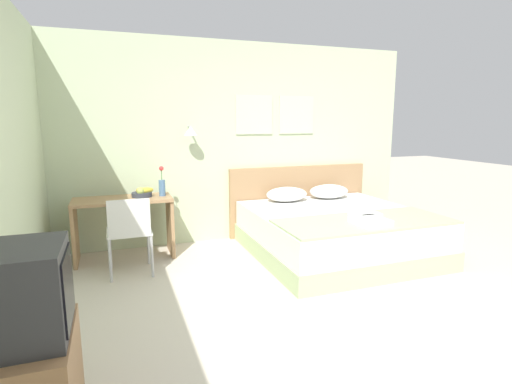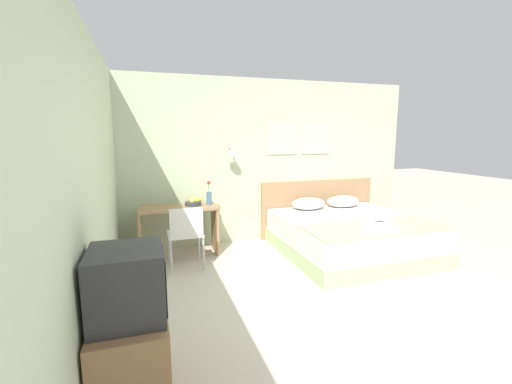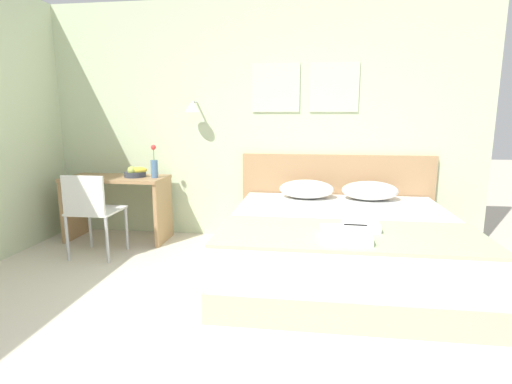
% 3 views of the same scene
% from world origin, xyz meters
% --- Properties ---
extents(ground_plane, '(24.00, 24.00, 0.00)m').
position_xyz_m(ground_plane, '(0.00, 0.00, 0.00)').
color(ground_plane, beige).
extents(wall_back, '(5.28, 0.31, 2.65)m').
position_xyz_m(wall_back, '(0.01, 2.69, 1.33)').
color(wall_back, beige).
rests_on(wall_back, ground_plane).
extents(bed, '(1.99, 2.02, 0.54)m').
position_xyz_m(bed, '(1.04, 1.59, 0.27)').
color(bed, '#B2C693').
rests_on(bed, ground_plane).
extents(headboard, '(2.11, 0.06, 0.98)m').
position_xyz_m(headboard, '(1.04, 2.63, 0.49)').
color(headboard, '#A87F56').
rests_on(headboard, ground_plane).
extents(pillow_left, '(0.57, 0.41, 0.19)m').
position_xyz_m(pillow_left, '(0.71, 2.35, 0.63)').
color(pillow_left, white).
rests_on(pillow_left, bed).
extents(pillow_right, '(0.57, 0.41, 0.19)m').
position_xyz_m(pillow_right, '(1.37, 2.35, 0.63)').
color(pillow_right, white).
rests_on(pillow_right, bed).
extents(throw_blanket, '(1.93, 0.81, 0.02)m').
position_xyz_m(throw_blanket, '(1.04, 1.01, 0.55)').
color(throw_blanket, '#B2C693').
rests_on(throw_blanket, bed).
extents(folded_towel_near_foot, '(0.26, 0.29, 0.06)m').
position_xyz_m(folded_towel_near_foot, '(1.13, 1.15, 0.59)').
color(folded_towel_near_foot, white).
rests_on(folded_towel_near_foot, throw_blanket).
extents(folded_towel_mid_bed, '(0.33, 0.34, 0.06)m').
position_xyz_m(folded_towel_mid_bed, '(1.00, 0.87, 0.59)').
color(folded_towel_mid_bed, white).
rests_on(folded_towel_mid_bed, throw_blanket).
extents(desk, '(1.12, 0.52, 0.73)m').
position_xyz_m(desk, '(-1.41, 2.32, 0.50)').
color(desk, '#A87F56').
rests_on(desk, ground_plane).
extents(desk_chair, '(0.45, 0.45, 0.85)m').
position_xyz_m(desk_chair, '(-1.37, 1.70, 0.51)').
color(desk_chair, white).
rests_on(desk_chair, ground_plane).
extents(fruit_bowl, '(0.27, 0.24, 0.13)m').
position_xyz_m(fruit_bowl, '(-1.18, 2.33, 0.78)').
color(fruit_bowl, '#333842').
rests_on(fruit_bowl, desk).
extents(flower_vase, '(0.08, 0.08, 0.36)m').
position_xyz_m(flower_vase, '(-0.95, 2.31, 0.86)').
color(flower_vase, '#4C7099').
rests_on(flower_vase, desk).
extents(television, '(0.47, 0.48, 0.47)m').
position_xyz_m(television, '(-1.98, -0.41, 0.80)').
color(television, '#2D2D30').
rests_on(television, tv_stand).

